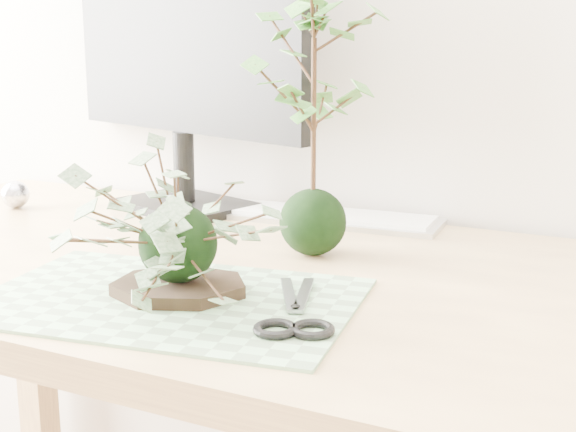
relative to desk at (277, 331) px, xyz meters
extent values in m
cube|color=tan|center=(0.00, 0.00, 0.07)|extent=(1.60, 0.70, 0.04)
cube|color=tan|center=(-0.74, 0.29, -0.30)|extent=(0.06, 0.06, 0.70)
cube|color=#5E7A5A|center=(-0.06, -0.17, 0.09)|extent=(0.48, 0.36, 0.00)
cylinder|color=black|center=(-0.06, -0.15, 0.10)|extent=(0.22, 0.22, 0.01)
sphere|color=black|center=(-0.06, -0.15, 0.15)|extent=(0.09, 0.09, 0.09)
sphere|color=black|center=(0.01, 0.09, 0.14)|extent=(0.10, 0.10, 0.10)
cylinder|color=black|center=(0.01, 0.09, 0.28)|extent=(0.01, 0.01, 0.24)
cube|color=#B2B2B2|center=(-0.06, 0.29, 0.09)|extent=(0.40, 0.14, 0.01)
cube|color=white|center=(-0.06, 0.29, 0.10)|extent=(0.37, 0.12, 0.01)
cube|color=black|center=(-0.32, 0.26, 0.10)|extent=(0.27, 0.22, 0.02)
cylinder|color=black|center=(-0.32, 0.26, 0.17)|extent=(0.04, 0.04, 0.12)
cube|color=black|center=(-0.32, 0.27, 0.41)|extent=(0.55, 0.19, 0.36)
sphere|color=silver|center=(-0.60, 0.13, 0.11)|extent=(0.05, 0.05, 0.05)
cube|color=gray|center=(0.09, -0.10, 0.09)|extent=(0.07, 0.11, 0.00)
cube|color=gray|center=(0.11, -0.10, 0.09)|extent=(0.05, 0.12, 0.00)
torus|color=black|center=(0.08, -0.21, 0.10)|extent=(0.06, 0.06, 0.01)
torus|color=black|center=(0.12, -0.21, 0.10)|extent=(0.06, 0.06, 0.01)
camera|label=1|loc=(0.47, -0.92, 0.40)|focal=50.00mm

